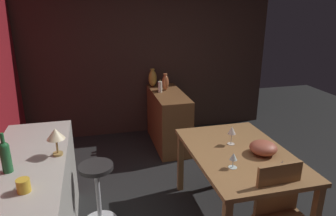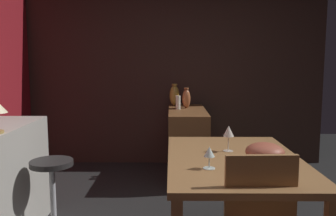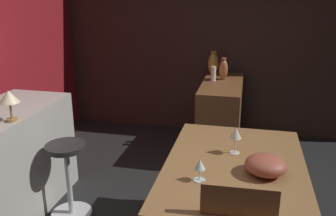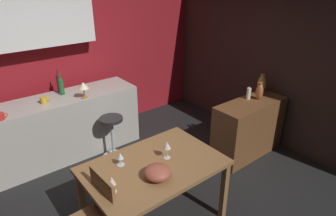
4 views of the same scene
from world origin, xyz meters
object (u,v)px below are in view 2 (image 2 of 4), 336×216
object	(u,v)px
wine_glass_left	(229,132)
pillar_candle_tall	(178,102)
wine_glass_center	(209,153)
dining_table	(234,170)
vase_brass	(174,95)
sideboard_cabinet	(187,144)
bar_stool	(53,199)
fruit_bowl	(265,152)
vase_copper	(186,98)
wine_glass_right	(269,162)

from	to	relation	value
wine_glass_left	pillar_candle_tall	distance (m)	1.75
wine_glass_center	dining_table	bearing A→B (deg)	-37.44
wine_glass_left	pillar_candle_tall	size ratio (longest dim) A/B	1.00
wine_glass_center	vase_brass	world-z (taller)	vase_brass
sideboard_cabinet	bar_stool	distance (m)	1.93
bar_stool	fruit_bowl	world-z (taller)	fruit_bowl
fruit_bowl	vase_brass	size ratio (longest dim) A/B	0.89
bar_stool	wine_glass_left	size ratio (longest dim) A/B	3.45
vase_copper	vase_brass	world-z (taller)	vase_brass
wine_glass_center	vase_copper	xyz separation A→B (m)	(2.24, 0.05, 0.10)
sideboard_cabinet	wine_glass_center	world-z (taller)	wine_glass_center
fruit_bowl	wine_glass_left	bearing A→B (deg)	36.80
dining_table	wine_glass_right	world-z (taller)	wine_glass_right
bar_stool	vase_copper	bearing A→B (deg)	-31.70
dining_table	bar_stool	distance (m)	1.38
vase_brass	wine_glass_center	bearing A→B (deg)	-175.70
bar_stool	vase_copper	xyz separation A→B (m)	(1.76, -1.08, 0.59)
wine_glass_center	fruit_bowl	bearing A→B (deg)	-66.47
wine_glass_center	pillar_candle_tall	distance (m)	2.15
sideboard_cabinet	fruit_bowl	size ratio (longest dim) A/B	4.38
wine_glass_right	wine_glass_left	bearing A→B (deg)	9.18
fruit_bowl	pillar_candle_tall	size ratio (longest dim) A/B	1.34
wine_glass_center	pillar_candle_tall	xyz separation A→B (m)	(2.15, 0.15, 0.07)
wine_glass_right	vase_copper	world-z (taller)	vase_copper
bar_stool	pillar_candle_tall	size ratio (longest dim) A/B	3.45
wine_glass_left	fruit_bowl	xyz separation A→B (m)	(-0.26, -0.20, -0.08)
sideboard_cabinet	wine_glass_left	world-z (taller)	wine_glass_left
bar_stool	vase_brass	size ratio (longest dim) A/B	2.31
pillar_candle_tall	vase_copper	bearing A→B (deg)	-46.18
dining_table	fruit_bowl	distance (m)	0.25
wine_glass_right	pillar_candle_tall	size ratio (longest dim) A/B	0.84
bar_stool	vase_brass	world-z (taller)	vase_brass
wine_glass_right	fruit_bowl	xyz separation A→B (m)	(0.41, -0.09, -0.05)
wine_glass_center	vase_copper	size ratio (longest dim) A/B	0.54
vase_brass	dining_table	bearing A→B (deg)	-170.30
sideboard_cabinet	pillar_candle_tall	world-z (taller)	pillar_candle_tall
wine_glass_right	bar_stool	bearing A→B (deg)	62.62
dining_table	pillar_candle_tall	size ratio (longest dim) A/B	7.09
pillar_candle_tall	vase_brass	xyz separation A→B (m)	(0.35, 0.04, 0.05)
pillar_candle_tall	vase_brass	world-z (taller)	vase_brass
vase_copper	fruit_bowl	bearing A→B (deg)	-168.44
wine_glass_right	vase_brass	world-z (taller)	vase_brass
sideboard_cabinet	wine_glass_right	bearing A→B (deg)	-171.90
vase_copper	vase_brass	distance (m)	0.29
wine_glass_right	vase_copper	distance (m)	2.52
wine_glass_right	vase_copper	size ratio (longest dim) A/B	0.63
sideboard_cabinet	wine_glass_left	distance (m)	1.74
sideboard_cabinet	wine_glass_center	bearing A→B (deg)	-178.92
vase_copper	wine_glass_right	bearing A→B (deg)	-172.28
wine_glass_right	vase_copper	bearing A→B (deg)	7.72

